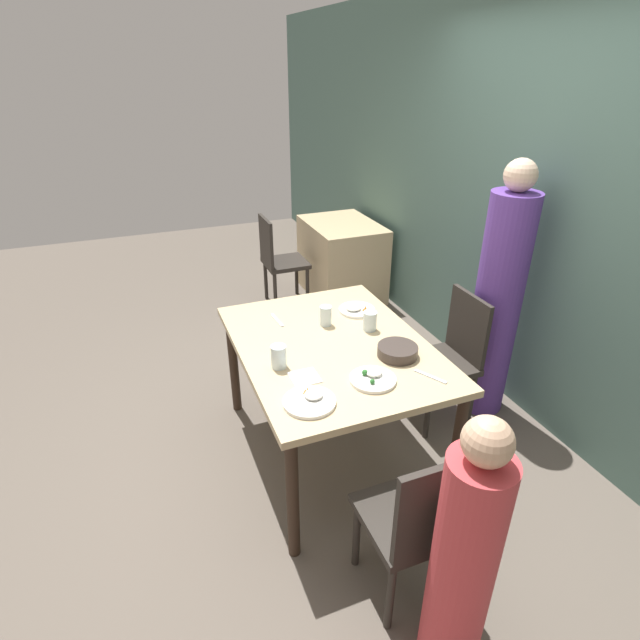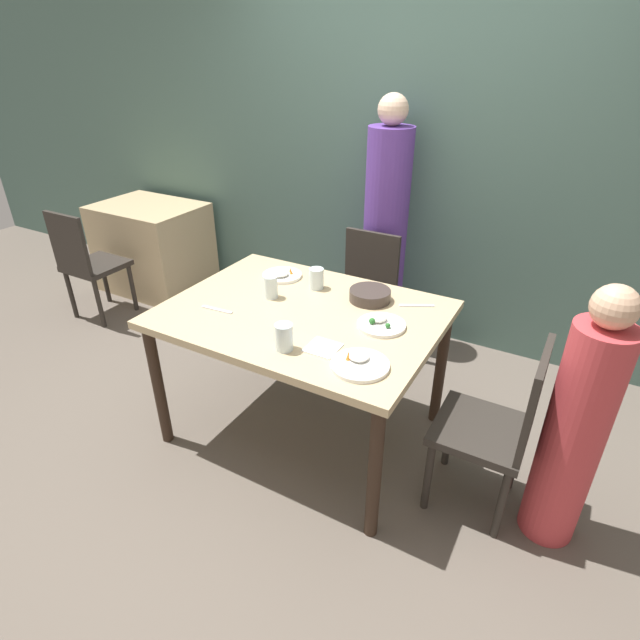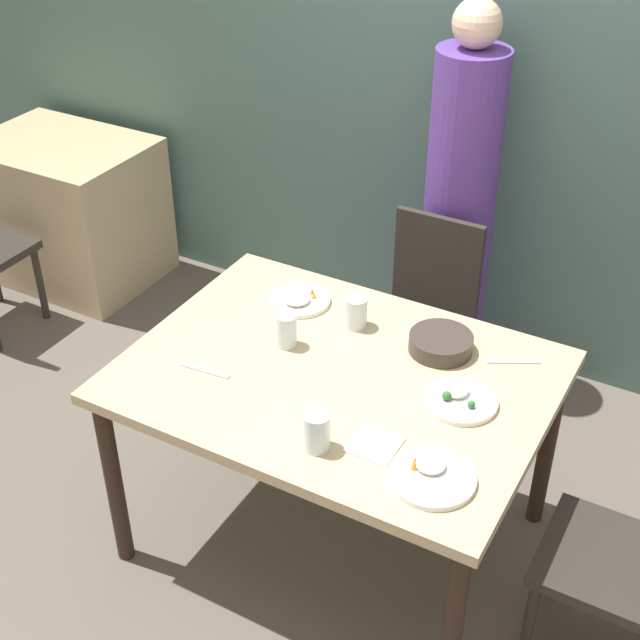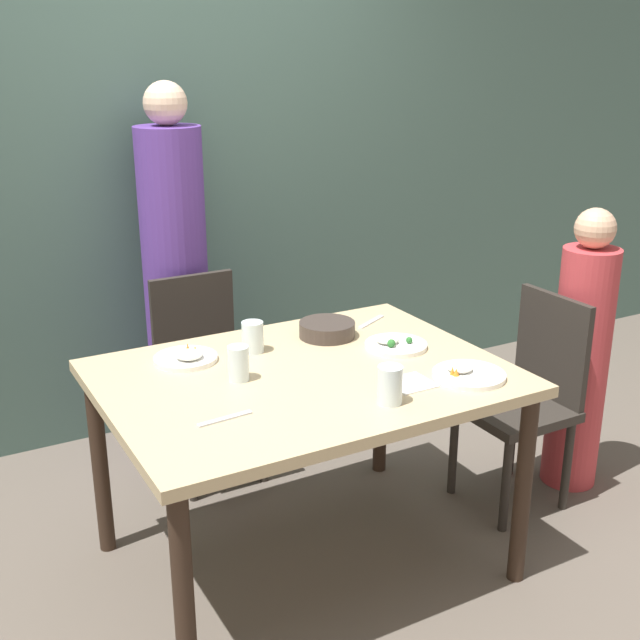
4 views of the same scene
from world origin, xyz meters
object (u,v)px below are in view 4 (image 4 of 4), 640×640
(chair_adult_spot, at_px, (205,370))
(glass_water_tall, at_px, (253,337))
(chair_child_spot, at_px, (527,394))
(plate_rice_adult, at_px, (186,358))
(person_adult, at_px, (176,284))
(bowl_curry, at_px, (327,329))
(person_child, at_px, (580,360))

(chair_adult_spot, bearing_deg, glass_water_tall, -92.35)
(chair_child_spot, height_order, glass_water_tall, chair_child_spot)
(chair_adult_spot, height_order, plate_rice_adult, chair_adult_spot)
(person_adult, xyz_separation_m, bowl_curry, (0.29, -0.89, 0.01))
(chair_child_spot, height_order, bowl_curry, chair_child_spot)
(chair_adult_spot, relative_size, glass_water_tall, 7.70)
(person_adult, xyz_separation_m, person_child, (1.36, -1.20, -0.22))
(person_adult, distance_m, plate_rice_adult, 0.92)
(bowl_curry, distance_m, plate_rice_adult, 0.57)
(chair_adult_spot, height_order, person_adult, person_adult)
(chair_child_spot, xyz_separation_m, bowl_curry, (-0.78, 0.31, 0.32))
(person_adult, bearing_deg, person_child, -41.51)
(chair_child_spot, bearing_deg, chair_adult_spot, -129.55)
(chair_adult_spot, relative_size, plate_rice_adult, 3.91)
(bowl_curry, bearing_deg, chair_child_spot, -21.70)
(person_child, height_order, glass_water_tall, person_child)
(bowl_curry, height_order, glass_water_tall, glass_water_tall)
(person_child, distance_m, bowl_curry, 1.13)
(chair_child_spot, relative_size, glass_water_tall, 7.70)
(chair_child_spot, xyz_separation_m, person_adult, (-1.07, 1.20, 0.32))
(person_child, bearing_deg, bowl_curry, 163.83)
(chair_child_spot, height_order, plate_rice_adult, chair_child_spot)
(person_adult, distance_m, bowl_curry, 0.94)
(plate_rice_adult, bearing_deg, chair_child_spot, -13.79)
(chair_child_spot, height_order, person_child, person_child)
(person_child, bearing_deg, glass_water_tall, 167.75)
(person_adult, distance_m, person_child, 1.83)
(chair_child_spot, bearing_deg, bowl_curry, -111.70)
(bowl_curry, distance_m, glass_water_tall, 0.32)
(plate_rice_adult, bearing_deg, glass_water_tall, -6.64)
(person_child, bearing_deg, plate_rice_adult, 168.59)
(bowl_curry, bearing_deg, chair_adult_spot, 117.12)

